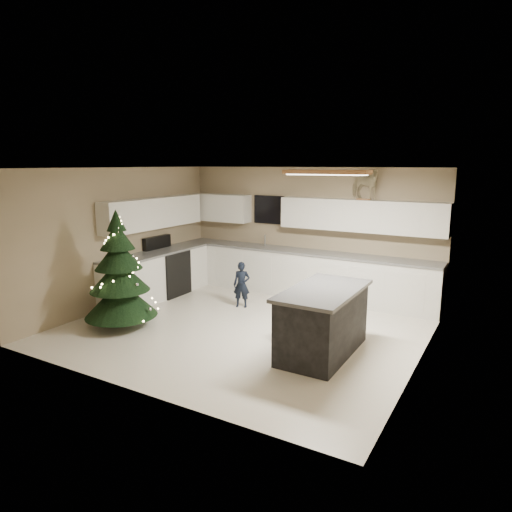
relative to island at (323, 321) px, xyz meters
name	(u,v)px	position (x,y,z in m)	size (l,w,h in m)	color
ground_plane	(245,328)	(-1.49, 0.33, -0.48)	(5.50, 5.50, 0.00)	beige
room_shell	(246,223)	(-1.46, 0.33, 1.27)	(5.52, 5.02, 2.61)	tan
cabinetry	(249,259)	(-2.40, 1.98, 0.28)	(5.50, 3.20, 2.00)	silver
island	(323,321)	(0.00, 0.00, 0.00)	(0.90, 1.70, 0.95)	black
bar_stool	(292,311)	(-0.60, 0.26, -0.03)	(0.32, 0.32, 0.60)	brown
christmas_tree	(120,279)	(-3.34, -0.61, 0.32)	(1.22, 1.18, 1.95)	#3F2816
toddler	(242,285)	(-2.13, 1.26, -0.05)	(0.32, 0.21, 0.86)	black
rocking_horse	(364,184)	(-0.29, 2.66, 1.82)	(0.72, 0.51, 0.57)	brown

